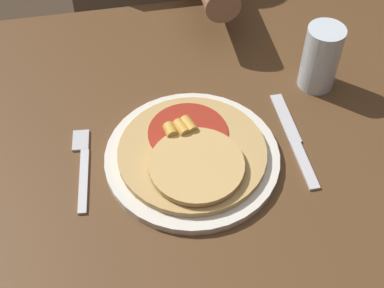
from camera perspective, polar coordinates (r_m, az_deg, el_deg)
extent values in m
cube|color=brown|center=(0.92, 1.34, -2.09)|extent=(1.14, 0.91, 0.03)
cylinder|color=brown|center=(1.58, 16.55, 3.50)|extent=(0.06, 0.06, 0.71)
cylinder|color=silver|center=(0.90, 0.00, -1.35)|extent=(0.29, 0.29, 0.01)
cylinder|color=tan|center=(0.89, 0.00, -0.83)|extent=(0.25, 0.25, 0.01)
cylinder|color=#9E2819|center=(0.91, -0.44, 1.26)|extent=(0.14, 0.14, 0.00)
cylinder|color=tan|center=(0.86, 0.49, -2.27)|extent=(0.15, 0.15, 0.01)
cylinder|color=gold|center=(0.90, -0.36, 2.01)|extent=(0.03, 0.04, 0.02)
cylinder|color=gold|center=(0.90, -1.12, 1.69)|extent=(0.03, 0.04, 0.02)
cylinder|color=gold|center=(0.90, -2.32, 1.44)|extent=(0.02, 0.03, 0.02)
cube|color=silver|center=(0.89, -11.49, -3.82)|extent=(0.03, 0.13, 0.00)
cube|color=silver|center=(0.95, -11.78, 0.37)|extent=(0.03, 0.05, 0.00)
cube|color=silver|center=(0.91, 11.95, -2.25)|extent=(0.02, 0.10, 0.00)
cube|color=silver|center=(0.98, 9.94, 2.73)|extent=(0.02, 0.12, 0.00)
cylinder|color=silver|center=(1.02, 13.57, 8.94)|extent=(0.07, 0.07, 0.13)
cylinder|color=#2D2D38|center=(1.73, -6.93, 4.97)|extent=(0.11, 0.11, 0.48)
cylinder|color=#2D2D38|center=(1.74, -1.43, 5.73)|extent=(0.11, 0.11, 0.48)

